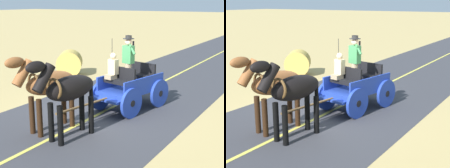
% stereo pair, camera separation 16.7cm
% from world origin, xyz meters
% --- Properties ---
extents(ground_plane, '(200.00, 200.00, 0.00)m').
position_xyz_m(ground_plane, '(0.00, 0.00, 0.00)').
color(ground_plane, tan).
extents(road_surface, '(5.62, 160.00, 0.01)m').
position_xyz_m(road_surface, '(0.00, 0.00, 0.00)').
color(road_surface, '#38383D').
rests_on(road_surface, ground).
extents(road_centre_stripe, '(0.12, 160.00, 0.00)m').
position_xyz_m(road_centre_stripe, '(0.00, 0.00, 0.01)').
color(road_centre_stripe, '#DBCC4C').
rests_on(road_centre_stripe, road_surface).
extents(horse_drawn_carriage, '(1.82, 4.51, 2.50)m').
position_xyz_m(horse_drawn_carriage, '(-0.54, -0.81, 0.82)').
color(horse_drawn_carriage, '#1E3899').
rests_on(horse_drawn_carriage, ground).
extents(horse_near_side, '(0.81, 2.15, 2.21)m').
position_xyz_m(horse_near_side, '(-0.41, 2.25, 1.32)').
color(horse_near_side, black).
rests_on(horse_near_side, ground).
extents(horse_off_side, '(0.88, 2.15, 2.21)m').
position_xyz_m(horse_off_side, '(0.39, 2.10, 1.32)').
color(horse_off_side, brown).
rests_on(horse_off_side, ground).
extents(hay_bale, '(1.61, 1.58, 1.20)m').
position_xyz_m(hay_bale, '(4.47, -3.90, 0.60)').
color(hay_bale, gold).
rests_on(hay_bale, ground).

